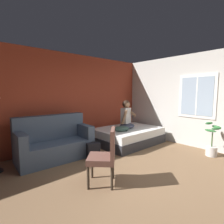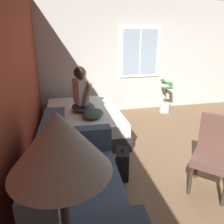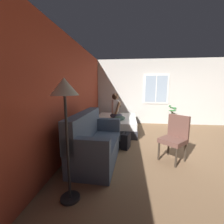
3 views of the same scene
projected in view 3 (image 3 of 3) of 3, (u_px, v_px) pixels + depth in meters
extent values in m
plane|color=brown|center=(188.00, 149.00, 3.84)|extent=(40.00, 40.00, 0.00)
cube|color=#993823|center=(74.00, 96.00, 3.93)|extent=(10.33, 0.16, 2.70)
cube|color=silver|center=(165.00, 92.00, 6.30)|extent=(0.16, 7.14, 2.70)
cube|color=white|center=(156.00, 89.00, 6.23)|extent=(0.02, 1.04, 1.24)
cube|color=#9EB2C6|center=(156.00, 89.00, 6.21)|extent=(0.01, 0.88, 1.08)
cube|color=white|center=(156.00, 89.00, 6.21)|extent=(0.01, 0.04, 1.08)
cube|color=#2D2D33|center=(116.00, 127.00, 5.49)|extent=(1.99, 1.47, 0.26)
cube|color=white|center=(116.00, 120.00, 5.45)|extent=(1.93, 1.42, 0.22)
cube|color=#47566B|center=(98.00, 150.00, 3.26)|extent=(1.73, 0.87, 0.44)
cube|color=#47566B|center=(84.00, 126.00, 3.22)|extent=(1.71, 0.32, 0.60)
cube|color=#47566B|center=(86.00, 147.00, 2.46)|extent=(0.22, 0.81, 0.32)
cube|color=#47566B|center=(105.00, 124.00, 3.94)|extent=(0.22, 0.81, 0.32)
cylinder|color=#382D23|center=(159.00, 151.00, 3.25)|extent=(0.04, 0.04, 0.40)
cylinder|color=#382D23|center=(176.00, 158.00, 2.95)|extent=(0.04, 0.04, 0.40)
cylinder|color=#382D23|center=(169.00, 147.00, 3.49)|extent=(0.04, 0.04, 0.40)
cylinder|color=#382D23|center=(185.00, 152.00, 3.19)|extent=(0.04, 0.04, 0.40)
cube|color=brown|center=(173.00, 141.00, 3.18)|extent=(0.65, 0.65, 0.10)
cube|color=brown|center=(178.00, 126.00, 3.25)|extent=(0.37, 0.37, 0.48)
ellipsoid|color=#383D51|center=(116.00, 115.00, 5.36)|extent=(0.63, 0.57, 0.16)
cube|color=#B2ADA8|center=(115.00, 107.00, 5.30)|extent=(0.37, 0.29, 0.48)
cylinder|color=#936B4C|center=(118.00, 108.00, 5.12)|extent=(0.14, 0.23, 0.44)
cylinder|color=#936B4C|center=(116.00, 103.00, 5.46)|extent=(0.19, 0.38, 0.29)
sphere|color=#936B4C|center=(116.00, 97.00, 5.25)|extent=(0.21, 0.21, 0.21)
ellipsoid|color=black|center=(115.00, 96.00, 5.24)|extent=(0.28, 0.28, 0.23)
cube|color=black|center=(126.00, 141.00, 3.86)|extent=(0.34, 0.26, 0.40)
cube|color=black|center=(122.00, 144.00, 3.92)|extent=(0.24, 0.12, 0.18)
torus|color=black|center=(126.00, 133.00, 3.82)|extent=(0.09, 0.04, 0.09)
ellipsoid|color=#385147|center=(119.00, 118.00, 4.97)|extent=(0.57, 0.50, 0.14)
cube|color=black|center=(121.00, 119.00, 5.06)|extent=(0.15, 0.15, 0.01)
cylinder|color=black|center=(70.00, 198.00, 2.14)|extent=(0.28, 0.28, 0.03)
cylinder|color=black|center=(68.00, 149.00, 2.02)|extent=(0.04, 0.04, 1.45)
cone|color=beige|center=(64.00, 86.00, 1.88)|extent=(0.36, 0.36, 0.22)
cylinder|color=silver|center=(171.00, 123.00, 6.00)|extent=(0.26, 0.26, 0.24)
cylinder|color=#426033|center=(172.00, 116.00, 5.95)|extent=(0.03, 0.03, 0.36)
ellipsoid|color=#2D6B33|center=(173.00, 111.00, 5.81)|extent=(0.15, 0.29, 0.06)
ellipsoid|color=#2D6B33|center=(173.00, 108.00, 5.98)|extent=(0.22, 0.29, 0.06)
ellipsoid|color=#2D6B33|center=(170.00, 106.00, 5.91)|extent=(0.29, 0.15, 0.06)
ellipsoid|color=#2D6B33|center=(175.00, 109.00, 5.85)|extent=(0.30, 0.21, 0.06)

